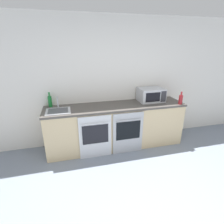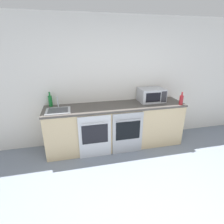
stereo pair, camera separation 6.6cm
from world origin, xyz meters
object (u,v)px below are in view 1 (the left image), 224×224
oven_right (128,133)px  microwave (151,95)px  bottle_green (50,101)px  bottle_red (181,99)px  bottle_amber (164,96)px  sink (58,111)px  oven_left (95,137)px

oven_right → microwave: size_ratio=1.63×
oven_right → bottle_green: bearing=158.2°
bottle_green → bottle_red: bearing=-10.8°
microwave → bottle_red: size_ratio=2.04×
bottle_red → microwave: bearing=144.8°
bottle_amber → sink: bearing=-174.7°
microwave → bottle_green: size_ratio=1.82×
microwave → bottle_amber: bearing=7.0°
oven_left → bottle_amber: bearing=16.1°
bottle_red → sink: 2.42m
microwave → bottle_amber: size_ratio=2.38×
oven_right → bottle_amber: 1.23m
sink → bottle_amber: bearing=5.3°
bottle_green → sink: (0.15, -0.31, -0.10)m
microwave → bottle_amber: (0.34, 0.04, -0.05)m
oven_left → bottle_amber: bottle_amber is taller
microwave → oven_left: bearing=-161.7°
sink → oven_left: bearing=-22.5°
microwave → bottle_amber: microwave is taller
bottle_amber → sink: 2.27m
oven_right → oven_left: bearing=180.0°
microwave → sink: (-1.92, -0.17, -0.13)m
oven_left → bottle_green: bearing=143.9°
bottle_green → bottle_amber: size_ratio=1.31×
oven_right → bottle_red: bearing=4.0°
bottle_green → sink: bottle_green is taller
oven_left → bottle_green: 1.13m
oven_left → bottle_green: (-0.78, 0.57, 0.59)m
oven_right → sink: sink is taller
oven_left → microwave: microwave is taller
microwave → bottle_red: bearing=-35.2°
bottle_green → oven_right: bearing=-21.8°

